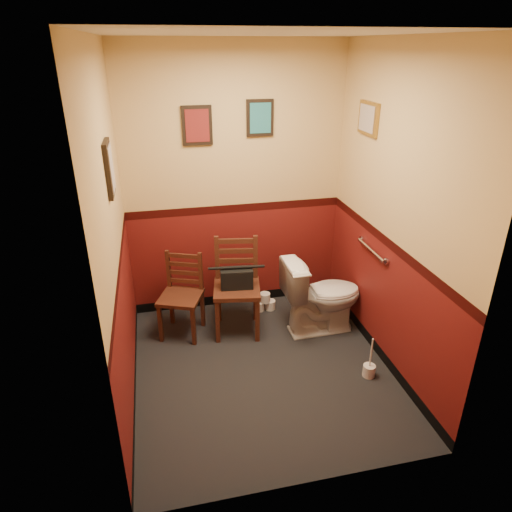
# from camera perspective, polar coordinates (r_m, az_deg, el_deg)

# --- Properties ---
(floor) EXTENTS (2.20, 2.40, 0.00)m
(floor) POSITION_cam_1_polar(r_m,az_deg,el_deg) (4.20, 0.78, -13.92)
(floor) COLOR black
(floor) RESTS_ON ground
(ceiling) EXTENTS (2.20, 2.40, 0.00)m
(ceiling) POSITION_cam_1_polar(r_m,az_deg,el_deg) (3.27, 1.08, 26.11)
(ceiling) COLOR silver
(ceiling) RESTS_ON ground
(wall_back) EXTENTS (2.20, 0.00, 2.70)m
(wall_back) POSITION_cam_1_polar(r_m,az_deg,el_deg) (4.62, -2.63, 8.81)
(wall_back) COLOR #5E1311
(wall_back) RESTS_ON ground
(wall_front) EXTENTS (2.20, 0.00, 2.70)m
(wall_front) POSITION_cam_1_polar(r_m,az_deg,el_deg) (2.48, 7.46, -6.46)
(wall_front) COLOR #5E1311
(wall_front) RESTS_ON ground
(wall_left) EXTENTS (0.00, 2.40, 2.70)m
(wall_left) POSITION_cam_1_polar(r_m,az_deg,el_deg) (3.44, -17.22, 1.87)
(wall_left) COLOR #5E1311
(wall_left) RESTS_ON ground
(wall_right) EXTENTS (0.00, 2.40, 2.70)m
(wall_right) POSITION_cam_1_polar(r_m,az_deg,el_deg) (3.90, 16.85, 4.66)
(wall_right) COLOR #5E1311
(wall_right) RESTS_ON ground
(grab_bar) EXTENTS (0.05, 0.56, 0.06)m
(grab_bar) POSITION_cam_1_polar(r_m,az_deg,el_deg) (4.24, 14.25, 0.73)
(grab_bar) COLOR silver
(grab_bar) RESTS_ON wall_right
(framed_print_back_a) EXTENTS (0.28, 0.04, 0.36)m
(framed_print_back_a) POSITION_cam_1_polar(r_m,az_deg,el_deg) (4.43, -7.37, 15.87)
(framed_print_back_a) COLOR black
(framed_print_back_a) RESTS_ON wall_back
(framed_print_back_b) EXTENTS (0.26, 0.04, 0.34)m
(framed_print_back_b) POSITION_cam_1_polar(r_m,az_deg,el_deg) (4.52, 0.51, 16.88)
(framed_print_back_b) COLOR black
(framed_print_back_b) RESTS_ON wall_back
(framed_print_left) EXTENTS (0.04, 0.30, 0.38)m
(framed_print_left) POSITION_cam_1_polar(r_m,az_deg,el_deg) (3.38, -17.85, 10.37)
(framed_print_left) COLOR black
(framed_print_left) RESTS_ON wall_left
(framed_print_right) EXTENTS (0.04, 0.34, 0.28)m
(framed_print_right) POSITION_cam_1_polar(r_m,az_deg,el_deg) (4.25, 13.85, 16.37)
(framed_print_right) COLOR olive
(framed_print_right) RESTS_ON wall_right
(toilet) EXTENTS (0.80, 0.46, 0.77)m
(toilet) POSITION_cam_1_polar(r_m,az_deg,el_deg) (4.55, 8.23, -4.93)
(toilet) COLOR white
(toilet) RESTS_ON floor
(toilet_brush) EXTENTS (0.11, 0.11, 0.39)m
(toilet_brush) POSITION_cam_1_polar(r_m,az_deg,el_deg) (4.20, 13.94, -13.64)
(toilet_brush) COLOR silver
(toilet_brush) RESTS_ON floor
(chair_left) EXTENTS (0.50, 0.50, 0.82)m
(chair_left) POSITION_cam_1_polar(r_m,az_deg,el_deg) (4.52, -9.26, -4.88)
(chair_left) COLOR #57281A
(chair_left) RESTS_ON floor
(chair_right) EXTENTS (0.51, 0.51, 0.95)m
(chair_right) POSITION_cam_1_polar(r_m,az_deg,el_deg) (4.48, -2.41, -3.84)
(chair_right) COLOR #57281A
(chair_right) RESTS_ON floor
(handbag) EXTENTS (0.32, 0.19, 0.22)m
(handbag) POSITION_cam_1_polar(r_m,az_deg,el_deg) (4.39, -2.43, -2.76)
(handbag) COLOR black
(handbag) RESTS_ON chair_right
(tp_stack) EXTENTS (0.24, 0.12, 0.21)m
(tp_stack) POSITION_cam_1_polar(r_m,az_deg,el_deg) (4.97, 1.09, -5.87)
(tp_stack) COLOR silver
(tp_stack) RESTS_ON floor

